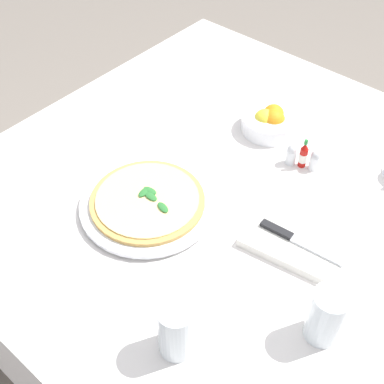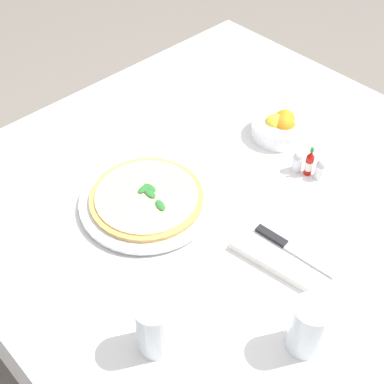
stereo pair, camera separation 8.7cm
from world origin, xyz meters
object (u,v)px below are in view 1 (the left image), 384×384
Objects in this scene: water_glass_back_corner at (177,331)px; dinner_knife at (297,240)px; water_glass_left_edge at (326,318)px; citrus_bowl at (270,121)px; pizza_plate at (148,204)px; hot_sauce_bottle at (303,155)px; salt_shaker at (315,161)px; pepper_shaker at (291,155)px; pizza at (148,200)px; napkin_folded at (295,244)px.

water_glass_back_corner is 0.35m from dinner_knife.
citrus_bowl is at bearing 134.10° from water_glass_left_edge.
water_glass_left_edge is 0.63× the size of dinner_knife.
water_glass_left_edge is at bearing -2.21° from pizza_plate.
water_glass_left_edge reaches higher than hot_sauce_bottle.
salt_shaker reaches higher than dinner_knife.
dinner_knife is at bearing -54.07° from pepper_shaker.
pepper_shaker reaches higher than pizza.
napkin_folded is at bearing -60.74° from hot_sauce_bottle.
hot_sauce_bottle is (0.19, 0.36, 0.01)m from pizza.
napkin_folded is 4.23× the size of salt_shaker.
water_glass_left_edge is (0.48, -0.02, 0.04)m from pizza_plate.
dinner_knife is (0.00, 0.00, 0.01)m from napkin_folded.
water_glass_back_corner is at bearing -80.73° from hot_sauce_bottle.
pizza is 4.73× the size of pepper_shaker.
pizza_plate is at bearing -96.24° from citrus_bowl.
pizza is 1.36× the size of dinner_knife.
dinner_knife is (0.33, 0.13, 0.01)m from pizza_plate.
citrus_bowl is 2.67× the size of salt_shaker.
napkin_folded is at bearing -180.00° from dinner_knife.
pizza is 0.39m from pepper_shaker.
pizza_plate is 2.53× the size of water_glass_back_corner.
dinner_knife is at bearing -46.85° from citrus_bowl.
pepper_shaker is at bearing -160.35° from salt_shaker.
water_glass_back_corner reaches higher than citrus_bowl.
hot_sauce_bottle is (-0.13, 0.23, 0.01)m from dinner_knife.
salt_shaker is (-0.07, 0.59, -0.03)m from water_glass_back_corner.
dinner_knife is 3.48× the size of pepper_shaker.
pepper_shaker is at bearing -160.35° from hot_sauce_bottle.
pizza_plate is at bearing 142.82° from water_glass_back_corner.
pepper_shaker is (-0.06, -0.02, 0.00)m from salt_shaker.
hot_sauce_bottle reaches higher than citrus_bowl.
water_glass_left_edge is at bearing -49.71° from dinner_knife.
pizza is at bearing -164.57° from dinner_knife.
dinner_knife is 0.27m from hot_sauce_bottle.
water_glass_back_corner is (0.29, -0.22, 0.04)m from pizza_plate.
napkin_folded is at bearing 83.98° from water_glass_back_corner.
pizza is 2.13× the size of water_glass_back_corner.
dinner_knife is at bearing 83.53° from water_glass_back_corner.
water_glass_back_corner is 0.58m from pepper_shaker.
water_glass_left_edge is 0.52× the size of napkin_folded.
salt_shaker is at bearing 103.70° from napkin_folded.
citrus_bowl is 1.81× the size of hot_sauce_bottle.
napkin_folded is 0.27m from hot_sauce_bottle.
pizza reaches higher than pizza_plate.
pepper_shaker reaches higher than dinner_knife.
pizza is 0.35m from napkin_folded.
pepper_shaker is at bearing 64.63° from pizza_plate.
water_glass_left_edge reaches higher than pepper_shaker.
salt_shaker is at bearing 96.43° from water_glass_back_corner.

